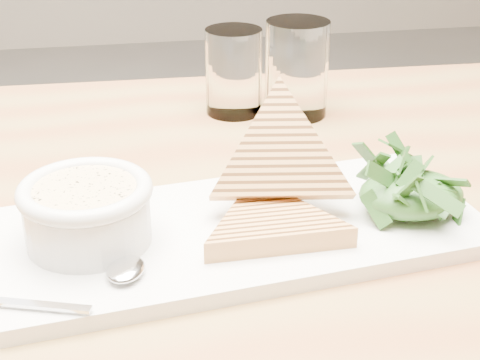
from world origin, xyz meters
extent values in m
cube|color=olive|center=(0.11, -0.18, 0.70)|extent=(1.25, 0.85, 0.04)
cube|color=white|center=(0.03, -0.24, 0.73)|extent=(0.46, 0.25, 0.02)
cylinder|color=white|center=(-0.11, -0.25, 0.76)|extent=(0.11, 0.11, 0.04)
cylinder|color=#F0CC8F|center=(-0.11, -0.25, 0.79)|extent=(0.09, 0.09, 0.01)
torus|color=white|center=(-0.11, -0.25, 0.79)|extent=(0.12, 0.12, 0.01)
ellipsoid|color=#183A11|center=(0.19, -0.25, 0.76)|extent=(0.10, 0.08, 0.04)
ellipsoid|color=silver|center=(-0.08, -0.31, 0.75)|extent=(0.04, 0.05, 0.01)
cube|color=silver|center=(-0.16, -0.34, 0.74)|extent=(0.10, 0.04, 0.00)
cylinder|color=white|center=(0.08, 0.08, 0.78)|extent=(0.07, 0.07, 0.11)
cylinder|color=white|center=(0.15, 0.05, 0.79)|extent=(0.08, 0.08, 0.12)
camera|label=1|loc=(-0.08, -0.82, 1.08)|focal=55.00mm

